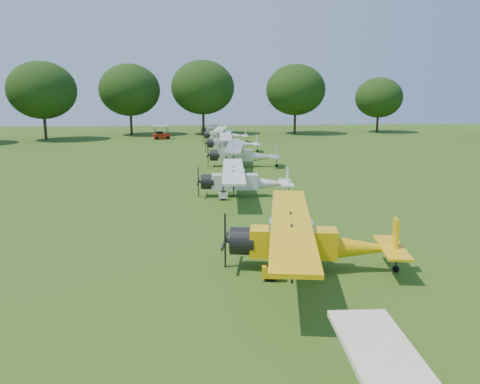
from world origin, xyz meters
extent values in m
plane|color=#274E13|center=(0.00, 0.00, 0.00)|extent=(160.00, 160.00, 0.00)
cylinder|color=black|center=(30.33, 58.05, 1.85)|extent=(0.44, 0.44, 3.70)
ellipsoid|color=black|center=(30.33, 58.05, 6.37)|extent=(8.63, 8.63, 7.34)
cylinder|color=black|center=(14.28, 56.21, 2.25)|extent=(0.44, 0.44, 4.51)
ellipsoid|color=black|center=(14.28, 56.21, 7.77)|extent=(10.52, 10.52, 8.94)
cylinder|color=black|center=(-2.12, 56.74, 2.37)|extent=(0.44, 0.44, 4.74)
ellipsoid|color=black|center=(-2.12, 56.74, 8.16)|extent=(11.05, 11.05, 9.39)
cylinder|color=black|center=(-14.75, 56.54, 2.24)|extent=(0.44, 0.44, 4.49)
ellipsoid|color=black|center=(-14.75, 56.54, 7.73)|extent=(10.47, 10.47, 8.90)
cylinder|color=black|center=(-26.90, 48.50, 2.22)|extent=(0.44, 0.44, 4.44)
ellipsoid|color=black|center=(-26.90, 48.50, 7.65)|extent=(10.36, 10.36, 8.80)
cube|color=yellow|center=(0.73, -9.01, 1.18)|extent=(3.72, 1.66, 1.18)
cone|color=yellow|center=(3.71, -9.53, 1.01)|extent=(3.26, 1.53, 1.01)
cube|color=#8CA5B2|center=(0.62, -8.99, 1.79)|extent=(1.94, 1.32, 0.62)
cylinder|color=black|center=(-1.36, -8.65, 1.18)|extent=(1.19, 1.32, 1.17)
cube|color=black|center=(-2.08, -8.52, 1.18)|extent=(0.09, 0.14, 2.35)
cube|color=yellow|center=(0.62, -8.99, 2.07)|extent=(3.64, 11.98, 0.16)
cube|color=yellow|center=(4.82, -9.72, 1.57)|extent=(0.22, 0.63, 1.46)
cube|color=yellow|center=(4.71, -9.70, 1.06)|extent=(1.48, 3.25, 0.10)
cylinder|color=black|center=(-0.39, -10.24, 0.34)|extent=(0.69, 0.29, 0.67)
cylinder|color=black|center=(0.09, -7.48, 0.34)|extent=(0.69, 0.29, 0.67)
cylinder|color=black|center=(4.93, -9.74, 0.13)|extent=(0.28, 0.13, 0.27)
cube|color=white|center=(-0.59, 5.29, 1.07)|extent=(3.32, 1.18, 1.07)
cone|color=white|center=(2.16, 5.11, 0.92)|extent=(2.91, 1.11, 0.92)
cube|color=#8CA5B2|center=(-0.69, 5.30, 1.63)|extent=(1.69, 1.04, 0.56)
cylinder|color=black|center=(-2.52, 5.42, 1.07)|extent=(0.99, 1.12, 1.06)
cube|color=black|center=(-3.18, 5.47, 1.07)|extent=(0.07, 0.13, 2.14)
cube|color=white|center=(-0.69, 5.30, 1.89)|extent=(2.20, 10.88, 0.14)
cube|color=white|center=(3.18, 5.04, 1.43)|extent=(0.14, 0.57, 1.33)
cube|color=white|center=(3.08, 5.05, 0.97)|extent=(1.06, 2.91, 0.09)
cylinder|color=black|center=(-1.49, 4.08, 0.31)|extent=(0.62, 0.20, 0.61)
cylinder|color=black|center=(-1.32, 6.62, 0.31)|extent=(0.62, 0.20, 0.61)
cylinder|color=black|center=(3.28, 5.03, 0.12)|extent=(0.25, 0.10, 0.24)
cube|color=silver|center=(0.58, 19.02, 1.14)|extent=(3.58, 1.45, 1.14)
cone|color=silver|center=(3.49, 18.67, 0.98)|extent=(3.14, 1.34, 0.98)
cube|color=#8CA5B2|center=(0.47, 19.04, 1.74)|extent=(1.85, 1.20, 0.60)
cylinder|color=black|center=(-1.47, 19.27, 1.14)|extent=(1.11, 1.24, 1.13)
cube|color=black|center=(-2.18, 19.36, 1.14)|extent=(0.08, 0.14, 2.28)
cube|color=silver|center=(0.47, 19.04, 2.01)|extent=(2.96, 11.64, 0.15)
cube|color=silver|center=(4.57, 18.54, 1.52)|extent=(0.18, 0.61, 1.41)
cube|color=silver|center=(4.47, 18.55, 1.03)|extent=(1.29, 3.14, 0.10)
cylinder|color=black|center=(-0.45, 17.78, 0.33)|extent=(0.67, 0.25, 0.65)
cylinder|color=black|center=(-0.12, 20.48, 0.33)|extent=(0.67, 0.25, 0.65)
cylinder|color=black|center=(4.68, 18.53, 0.13)|extent=(0.27, 0.12, 0.26)
cube|color=white|center=(0.38, 31.05, 1.08)|extent=(3.32, 1.13, 1.08)
cone|color=white|center=(3.15, 30.92, 0.92)|extent=(2.91, 1.06, 0.92)
cube|color=#8CA5B2|center=(0.28, 31.05, 1.64)|extent=(1.68, 1.02, 0.56)
cylinder|color=black|center=(-1.56, 31.14, 1.08)|extent=(0.97, 1.11, 1.07)
cube|color=black|center=(-2.23, 31.17, 1.08)|extent=(0.07, 0.13, 2.15)
cube|color=white|center=(0.28, 31.05, 1.90)|extent=(2.00, 10.93, 0.14)
cube|color=white|center=(4.17, 30.87, 1.44)|extent=(0.13, 0.57, 1.33)
cube|color=white|center=(4.07, 30.87, 0.97)|extent=(1.01, 2.91, 0.09)
cylinder|color=black|center=(-0.50, 29.81, 0.31)|extent=(0.62, 0.19, 0.62)
cylinder|color=black|center=(-0.37, 32.37, 0.31)|extent=(0.62, 0.19, 0.62)
cylinder|color=black|center=(4.28, 30.86, 0.12)|extent=(0.25, 0.09, 0.25)
cube|color=white|center=(0.23, 42.95, 1.07)|extent=(3.37, 1.41, 1.07)
cone|color=white|center=(2.95, 42.57, 0.92)|extent=(2.96, 1.30, 0.92)
cube|color=#8CA5B2|center=(0.13, 42.97, 1.63)|extent=(1.75, 1.15, 0.56)
cylinder|color=black|center=(-1.69, 43.22, 1.07)|extent=(1.06, 1.18, 1.06)
cube|color=black|center=(-2.35, 43.31, 1.07)|extent=(0.08, 0.13, 2.14)
cube|color=white|center=(0.13, 42.97, 1.89)|extent=(2.96, 10.91, 0.14)
cube|color=white|center=(3.96, 42.43, 1.43)|extent=(0.18, 0.57, 1.33)
cube|color=white|center=(3.86, 42.44, 0.97)|extent=(1.25, 2.95, 0.09)
cylinder|color=black|center=(-0.76, 41.80, 0.31)|extent=(0.63, 0.25, 0.61)
cylinder|color=black|center=(-0.41, 44.33, 0.31)|extent=(0.63, 0.25, 0.61)
cylinder|color=black|center=(4.06, 42.42, 0.12)|extent=(0.25, 0.11, 0.24)
cube|color=silver|center=(-0.42, 54.51, 0.89)|extent=(2.80, 1.13, 0.89)
cone|color=silver|center=(1.86, 54.23, 0.77)|extent=(2.46, 1.05, 0.77)
cube|color=#8CA5B2|center=(-0.50, 54.52, 1.36)|extent=(1.45, 0.94, 0.47)
cylinder|color=black|center=(-2.02, 54.71, 0.89)|extent=(0.87, 0.97, 0.88)
cube|color=black|center=(-2.57, 54.78, 0.89)|extent=(0.06, 0.11, 1.79)
cube|color=silver|center=(-0.50, 54.52, 1.57)|extent=(2.32, 9.10, 0.12)
cube|color=silver|center=(2.71, 54.13, 1.19)|extent=(0.14, 0.47, 1.11)
cube|color=silver|center=(2.62, 54.14, 0.81)|extent=(1.01, 2.45, 0.08)
cylinder|color=black|center=(-1.22, 53.54, 0.26)|extent=(0.52, 0.20, 0.51)
cylinder|color=black|center=(-0.96, 55.65, 0.26)|extent=(0.52, 0.20, 0.51)
cylinder|color=black|center=(2.79, 54.12, 0.10)|extent=(0.21, 0.09, 0.20)
cube|color=#A91F0C|center=(-8.93, 48.22, 0.51)|extent=(2.77, 1.94, 0.80)
cube|color=black|center=(-9.27, 48.13, 0.97)|extent=(1.30, 1.47, 0.51)
cube|color=white|center=(-8.93, 48.22, 2.08)|extent=(2.69, 2.03, 0.09)
cylinder|color=black|center=(-9.59, 47.32, 0.25)|extent=(0.53, 0.28, 0.50)
cylinder|color=black|center=(-9.94, 48.69, 0.25)|extent=(0.53, 0.28, 0.50)
cylinder|color=black|center=(-7.93, 47.74, 0.25)|extent=(0.53, 0.28, 0.50)
cylinder|color=black|center=(-8.28, 49.11, 0.25)|extent=(0.53, 0.28, 0.50)
camera|label=1|loc=(-3.15, -27.37, 7.30)|focal=35.00mm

